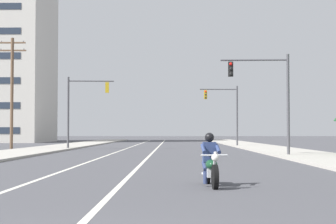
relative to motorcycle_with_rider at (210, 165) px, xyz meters
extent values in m
cube|color=beige|center=(-2.49, 36.06, -0.58)|extent=(0.16, 100.00, 0.01)
cube|color=beige|center=(-5.20, 36.06, -0.58)|extent=(0.16, 100.00, 0.01)
cube|color=#ADA89E|center=(7.26, 31.06, -0.52)|extent=(4.40, 110.00, 0.14)
cube|color=#ADA89E|center=(-11.66, 31.06, -0.52)|extent=(4.40, 110.00, 0.14)
cylinder|color=black|center=(0.06, -0.82, -0.27)|extent=(0.16, 0.65, 0.64)
cylinder|color=black|center=(-0.05, 0.72, -0.27)|extent=(0.16, 0.65, 0.64)
cylinder|color=silver|center=(0.05, -0.72, 0.05)|extent=(0.09, 0.33, 0.68)
sphere|color=white|center=(0.06, -0.87, 0.23)|extent=(0.20, 0.20, 0.20)
cylinder|color=silver|center=(0.05, -0.67, 0.28)|extent=(0.70, 0.09, 0.04)
ellipsoid|color=#143D23|center=(0.01, -0.17, 0.01)|extent=(0.36, 0.58, 0.28)
cube|color=silver|center=(0.01, -0.05, -0.22)|extent=(0.27, 0.46, 0.24)
cube|color=black|center=(-0.02, 0.27, -0.05)|extent=(0.32, 0.54, 0.12)
cube|color=#143D23|center=(-0.05, 0.67, 0.03)|extent=(0.22, 0.37, 0.08)
cylinder|color=silver|center=(-0.16, 0.34, -0.29)|extent=(0.12, 0.55, 0.08)
cube|color=navy|center=(-0.01, 0.23, 0.33)|extent=(0.38, 0.26, 0.56)
sphere|color=black|center=(-0.01, 0.21, 0.74)|extent=(0.26, 0.26, 0.26)
cylinder|color=navy|center=(0.13, 0.10, -0.05)|extent=(0.17, 0.45, 0.30)
cylinder|color=navy|center=(0.17, -0.08, -0.35)|extent=(0.12, 0.16, 0.35)
cylinder|color=navy|center=(0.20, -0.02, 0.43)|extent=(0.14, 0.53, 0.27)
cylinder|color=navy|center=(-0.14, 0.08, -0.05)|extent=(0.17, 0.45, 0.30)
cylinder|color=navy|center=(-0.15, -0.10, -0.35)|extent=(0.12, 0.16, 0.35)
cylinder|color=navy|center=(-0.20, -0.04, 0.43)|extent=(0.14, 0.53, 0.27)
cylinder|color=#47474C|center=(5.93, 17.96, 2.51)|extent=(0.18, 0.18, 6.20)
cylinder|color=#47474C|center=(3.90, 18.04, 5.26)|extent=(4.05, 0.26, 0.11)
cube|color=black|center=(2.48, 18.09, 4.71)|extent=(0.31, 0.25, 0.90)
sphere|color=red|center=(2.48, 17.93, 5.01)|extent=(0.18, 0.18, 0.18)
sphere|color=black|center=(2.48, 17.93, 4.71)|extent=(0.18, 0.18, 0.18)
sphere|color=black|center=(2.48, 17.93, 4.41)|extent=(0.18, 0.18, 0.18)
cylinder|color=#47474C|center=(-9.96, 31.41, 2.51)|extent=(0.18, 0.18, 6.20)
cylinder|color=#47474C|center=(-8.02, 31.53, 5.26)|extent=(3.88, 0.35, 0.11)
cube|color=#B79319|center=(-6.67, 31.62, 4.71)|extent=(0.31, 0.26, 0.90)
sphere|color=red|center=(-6.68, 31.77, 5.01)|extent=(0.18, 0.18, 0.18)
sphere|color=black|center=(-6.68, 31.77, 4.71)|extent=(0.18, 0.18, 0.18)
sphere|color=black|center=(-6.68, 31.77, 4.41)|extent=(0.18, 0.18, 0.18)
cylinder|color=#47474C|center=(5.52, 40.71, 2.51)|extent=(0.18, 0.18, 6.20)
cylinder|color=#47474C|center=(3.62, 40.63, 5.26)|extent=(3.80, 0.27, 0.11)
cube|color=#B79319|center=(2.30, 40.58, 4.71)|extent=(0.31, 0.25, 0.90)
sphere|color=red|center=(2.30, 40.42, 5.01)|extent=(0.18, 0.18, 0.18)
sphere|color=black|center=(2.30, 40.42, 4.71)|extent=(0.18, 0.18, 0.18)
sphere|color=black|center=(2.30, 40.42, 4.41)|extent=(0.18, 0.18, 0.18)
cylinder|color=brown|center=(-14.45, 30.27, 4.09)|extent=(0.26, 0.26, 9.35)
cube|color=brown|center=(-14.45, 30.27, 8.36)|extent=(2.19, 0.12, 0.12)
cylinder|color=slate|center=(-15.37, 30.27, 8.46)|extent=(0.08, 0.08, 0.12)
cylinder|color=slate|center=(-13.53, 30.27, 8.46)|extent=(0.08, 0.08, 0.12)
cube|color=brown|center=(-14.45, 30.27, 7.71)|extent=(2.30, 0.12, 0.12)
cylinder|color=slate|center=(-15.41, 30.27, 7.81)|extent=(0.08, 0.08, 0.12)
cylinder|color=slate|center=(-13.48, 30.27, 7.81)|extent=(0.08, 0.08, 0.12)
camera|label=1|loc=(-1.03, -14.95, 0.89)|focal=58.38mm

